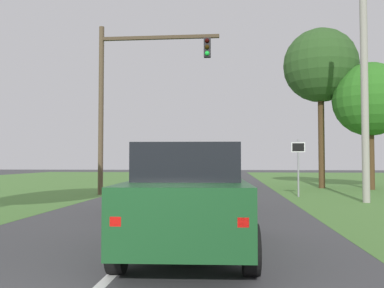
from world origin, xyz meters
TOP-DOWN VIEW (x-y plane):
  - ground_plane at (0.00, 9.47)m, footprint 120.00×120.00m
  - red_suv_near at (0.94, 4.25)m, footprint 2.28×4.75m
  - pickup_truck_lead at (0.11, 10.46)m, footprint 2.37×5.45m
  - traffic_light at (-3.10, 16.13)m, footprint 5.79×0.40m
  - keep_moving_sign at (4.72, 15.65)m, footprint 0.60×0.09m
  - oak_tree_right at (9.56, 20.82)m, footprint 4.13×4.13m
  - utility_pole_right at (6.91, 13.38)m, footprint 0.28×0.28m
  - extra_tree_1 at (7.09, 21.90)m, footprint 4.37×4.37m

SIDE VIEW (x-z plane):
  - ground_plane at x=0.00m, z-range 0.00..0.00m
  - pickup_truck_lead at x=0.11m, z-range 0.05..1.91m
  - red_suv_near at x=0.94m, z-range 0.05..1.95m
  - keep_moving_sign at x=4.72m, z-range 0.36..2.92m
  - oak_tree_right at x=9.56m, z-range 1.48..8.62m
  - traffic_light at x=-3.10m, z-range 1.14..9.22m
  - utility_pole_right at x=6.91m, z-range 0.00..10.43m
  - extra_tree_1 at x=7.09m, z-range 2.52..11.99m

